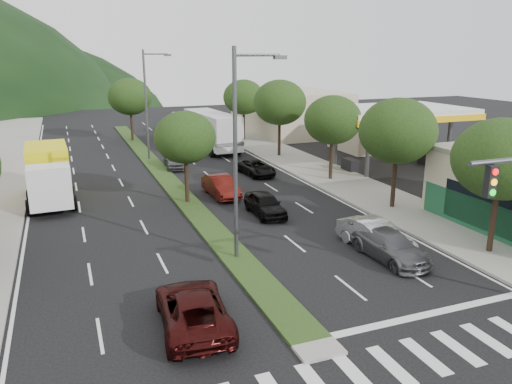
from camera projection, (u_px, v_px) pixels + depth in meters
name	position (u px, v px, depth m)	size (l,w,h in m)	color
ground	(312.00, 344.00, 17.21)	(160.00, 160.00, 0.00)	black
sidewalk_right	(307.00, 166.00, 44.00)	(5.00, 90.00, 0.15)	gray
median	(159.00, 171.00, 42.32)	(1.60, 56.00, 0.12)	#1E3613
crosswalk	(342.00, 378.00, 15.42)	(19.00, 2.20, 0.01)	silver
gas_canopy	(393.00, 114.00, 42.35)	(12.20, 8.20, 5.25)	silver
bldg_right_far	(289.00, 111.00, 62.82)	(10.00, 16.00, 5.20)	beige
tree_r_a	(501.00, 159.00, 23.70)	(4.60, 4.60, 6.63)	black
tree_r_b	(398.00, 131.00, 30.82)	(4.80, 4.80, 6.94)	black
tree_r_c	(333.00, 120.00, 38.08)	(4.40, 4.40, 6.48)	black
tree_r_d	(280.00, 103.00, 46.93)	(5.00, 5.00, 7.17)	black
tree_r_e	(244.00, 97.00, 55.99)	(4.60, 4.60, 6.71)	black
tree_med_near	(185.00, 138.00, 32.17)	(4.00, 4.00, 6.02)	black
tree_med_far	(130.00, 97.00, 55.35)	(4.80, 4.80, 6.94)	black
streetlight_near	(239.00, 145.00, 22.96)	(2.60, 0.25, 10.00)	#47494C
streetlight_mid	(148.00, 100.00, 45.39)	(2.60, 0.25, 10.00)	#47494C
sedan_silver	(375.00, 235.00, 25.33)	(1.60, 4.58, 1.51)	#B1B3B9
suv_maroon	(193.00, 309.00, 18.16)	(2.38, 5.16, 1.43)	black
car_queue_a	(265.00, 204.00, 30.74)	(1.66, 4.13, 1.41)	black
car_queue_b	(390.00, 245.00, 24.17)	(1.93, 4.75, 1.38)	#515056
car_queue_c	(221.00, 186.00, 34.77)	(1.53, 4.40, 1.45)	#4F110D
car_queue_d	(256.00, 168.00, 40.90)	(2.00, 4.34, 1.21)	black
car_queue_e	(174.00, 160.00, 43.37)	(1.68, 4.19, 1.43)	#4E4D52
box_truck	(49.00, 176.00, 33.31)	(3.12, 7.56, 3.69)	silver
motorhome	(212.00, 130.00, 51.20)	(3.74, 10.12, 3.81)	beige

